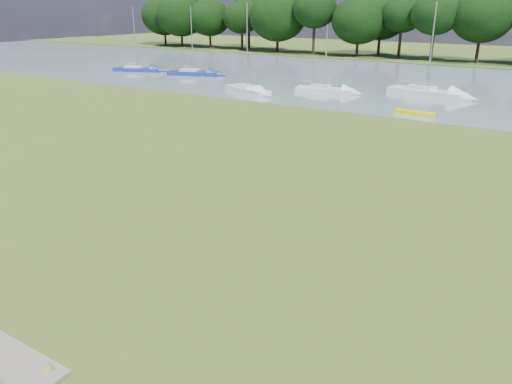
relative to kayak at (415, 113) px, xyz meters
The scene contains 10 objects.
ground 24.00m from the kayak, 90.98° to the right, with size 220.00×220.00×0.00m, color brown.
river 18.01m from the kayak, 91.31° to the left, with size 220.00×40.00×0.10m, color slate.
far_bank 48.00m from the kayak, 90.49° to the left, with size 220.00×20.00×0.40m, color #4C6626.
kayak is the anchor object (origin of this frame).
tree_line 45.59m from the kayak, 102.58° to the left, with size 125.10×9.72×11.77m.
sailboat_0 33.37m from the kayak, 163.44° to the left, with size 7.02×4.00×8.57m.
sailboat_2 10.73m from the kayak, 100.47° to the left, with size 8.19×3.64×9.09m.
sailboat_3 18.60m from the kayak, behind, with size 6.43×3.93×9.00m.
sailboat_5 13.21m from the kayak, 150.80° to the left, with size 6.29×2.49×6.87m.
sailboat_6 42.11m from the kayak, 168.30° to the left, with size 6.86×4.14×8.65m.
Camera 1 is at (11.64, -18.53, 8.87)m, focal length 35.00 mm.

